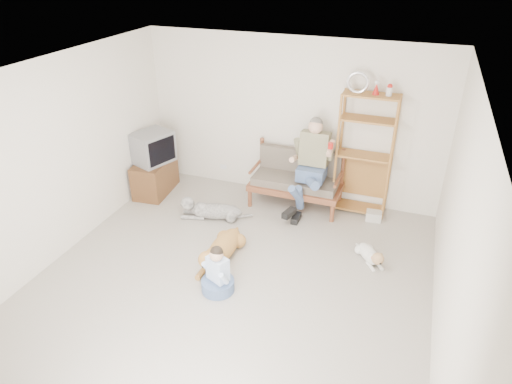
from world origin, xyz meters
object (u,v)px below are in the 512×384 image
at_px(loveseat, 297,178).
at_px(tv_stand, 155,176).
at_px(golden_retriever, 220,250).
at_px(etagere, 364,154).

bearing_deg(loveseat, tv_stand, -169.26).
relative_size(tv_stand, golden_retriever, 0.70).
xyz_separation_m(loveseat, etagere, (1.03, 0.14, 0.53)).
distance_m(loveseat, golden_retriever, 2.02).
xyz_separation_m(loveseat, golden_retriever, (-0.55, -1.91, -0.32)).
relative_size(etagere, tv_stand, 2.43).
bearing_deg(etagere, loveseat, -172.09).
bearing_deg(tv_stand, loveseat, 5.21).
distance_m(loveseat, tv_stand, 2.51).
height_order(tv_stand, golden_retriever, tv_stand).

